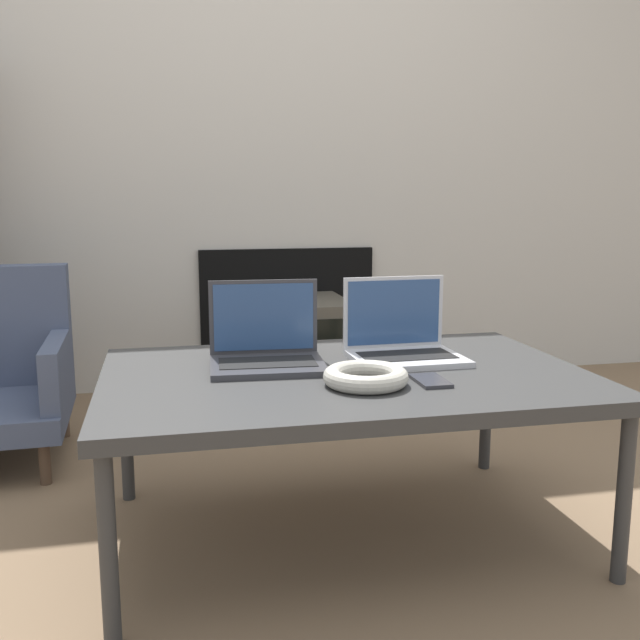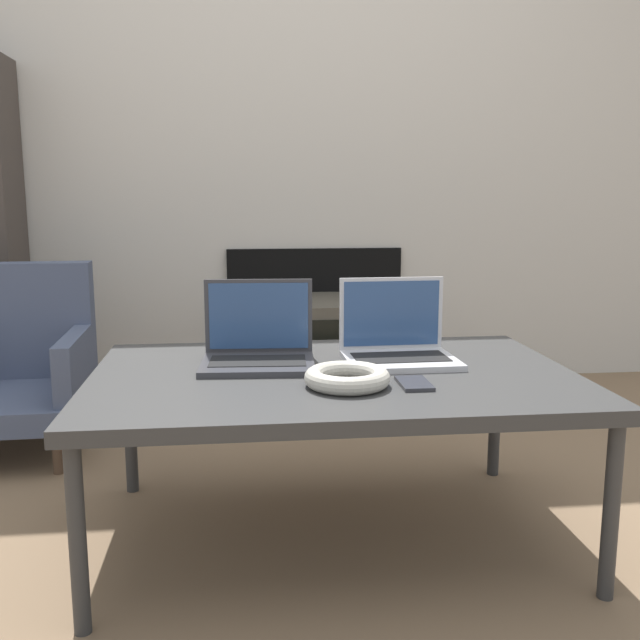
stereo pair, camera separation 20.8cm
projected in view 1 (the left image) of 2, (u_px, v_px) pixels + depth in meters
ground_plane at (359, 563)px, 1.74m from camera, size 14.00×14.00×0.00m
wall_back at (259, 104)px, 3.20m from camera, size 7.00×0.08×2.60m
table at (345, 383)px, 1.81m from camera, size 1.21×0.80×0.45m
laptop_left at (266, 348)px, 1.87m from camera, size 0.31×0.25×0.22m
laptop_right at (402, 341)px, 1.95m from camera, size 0.30×0.24×0.22m
headphones at (366, 377)px, 1.67m from camera, size 0.20×0.20×0.04m
phone at (430, 381)px, 1.70m from camera, size 0.07×0.12×0.01m
tv at (298, 349)px, 3.13m from camera, size 0.43×0.49×0.44m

